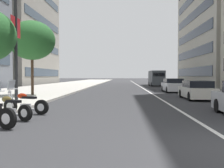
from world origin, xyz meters
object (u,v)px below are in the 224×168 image
at_px(car_mid_block_traffic, 173,86).
at_px(street_lamp_with_banners, 21,10).
at_px(car_far_down_avenue, 197,90).
at_px(street_tree_by_lamp_post, 32,40).
at_px(motorcycle_nearest_camera, 9,108).
at_px(delivery_van_ahead, 156,78).
at_px(motorcycle_mid_row, 25,104).

relative_size(car_mid_block_traffic, street_lamp_with_banners, 0.48).
xyz_separation_m(car_far_down_avenue, street_tree_by_lamp_post, (1.93, 12.57, 3.88)).
bearing_deg(car_mid_block_traffic, motorcycle_nearest_camera, 151.13).
height_order(delivery_van_ahead, street_tree_by_lamp_post, street_tree_by_lamp_post).
xyz_separation_m(car_far_down_avenue, delivery_van_ahead, (24.98, -0.28, 0.72)).
bearing_deg(motorcycle_nearest_camera, car_mid_block_traffic, -93.27).
relative_size(car_far_down_avenue, delivery_van_ahead, 0.82).
bearing_deg(street_lamp_with_banners, street_tree_by_lamp_post, 14.25).
xyz_separation_m(street_lamp_with_banners, street_tree_by_lamp_post, (6.61, 1.68, -0.77)).
bearing_deg(motorcycle_nearest_camera, car_far_down_avenue, -111.25).
distance_m(motorcycle_mid_row, car_far_down_avenue, 12.30).
height_order(motorcycle_nearest_camera, car_mid_block_traffic, motorcycle_nearest_camera).
bearing_deg(street_tree_by_lamp_post, delivery_van_ahead, -29.13).
xyz_separation_m(motorcycle_nearest_camera, car_far_down_avenue, (9.25, -9.59, 0.20)).
bearing_deg(motorcycle_mid_row, street_tree_by_lamp_post, -58.77).
xyz_separation_m(motorcycle_mid_row, street_lamp_with_banners, (3.06, 1.33, 4.84)).
height_order(motorcycle_mid_row, delivery_van_ahead, delivery_van_ahead).
bearing_deg(motorcycle_mid_row, car_mid_block_traffic, -106.19).
relative_size(motorcycle_nearest_camera, motorcycle_mid_row, 0.93).
relative_size(car_far_down_avenue, car_mid_block_traffic, 1.05).
xyz_separation_m(delivery_van_ahead, street_lamp_with_banners, (-29.66, 11.17, 3.93)).
relative_size(motorcycle_nearest_camera, car_mid_block_traffic, 0.48).
height_order(car_mid_block_traffic, street_lamp_with_banners, street_lamp_with_banners).
bearing_deg(motorcycle_mid_row, delivery_van_ahead, -92.81).
bearing_deg(motorcycle_nearest_camera, street_lamp_with_banners, -49.34).
relative_size(motorcycle_mid_row, delivery_van_ahead, 0.41).
bearing_deg(street_tree_by_lamp_post, car_mid_block_traffic, -61.79).
height_order(motorcycle_mid_row, street_lamp_with_banners, street_lamp_with_banners).
bearing_deg(motorcycle_nearest_camera, street_tree_by_lamp_post, -50.30).
xyz_separation_m(motorcycle_mid_row, car_far_down_avenue, (7.74, -9.56, 0.19)).
height_order(delivery_van_ahead, street_lamp_with_banners, street_lamp_with_banners).
distance_m(delivery_van_ahead, street_tree_by_lamp_post, 26.58).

